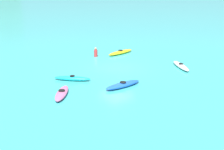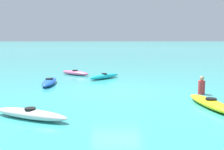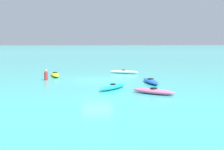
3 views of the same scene
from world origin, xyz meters
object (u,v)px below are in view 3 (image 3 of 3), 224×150
Objects in this scene: kayak_pink at (154,91)px; person_near_shore at (46,75)px; kayak_yellow at (55,74)px; kayak_blue at (151,81)px; kayak_cyan at (113,87)px; kayak_white at (124,72)px.

kayak_pink is 2.77× the size of person_near_shore.
kayak_yellow and kayak_blue have the same top height.
kayak_pink is 0.84× the size of kayak_blue.
kayak_blue is at bearing -56.84° from kayak_cyan.
kayak_pink is 1.06× the size of kayak_cyan.
kayak_cyan is 8.63m from kayak_yellow.
kayak_cyan is (1.96, 2.13, -0.00)m from kayak_pink.
kayak_pink and kayak_yellow have the same top height.
kayak_yellow is at bearing 52.95° from kayak_blue.
person_near_shore reaches higher than kayak_cyan.
kayak_blue is 3.30× the size of person_near_shore.
kayak_pink is at bearing -136.26° from person_near_shore.
kayak_pink and kayak_cyan have the same top height.
kayak_white is at bearing -2.35° from kayak_pink.
kayak_blue is at bearing -174.26° from kayak_white.
kayak_pink is at bearing 177.65° from kayak_white.
person_near_shore reaches higher than kayak_pink.
kayak_yellow is 9.13m from kayak_blue.
person_near_shore is (-3.66, 7.21, 0.22)m from kayak_white.
kayak_cyan is 2.61× the size of person_near_shore.
kayak_cyan is at bearing 123.16° from kayak_blue.
kayak_blue is at bearing -110.85° from person_near_shore.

